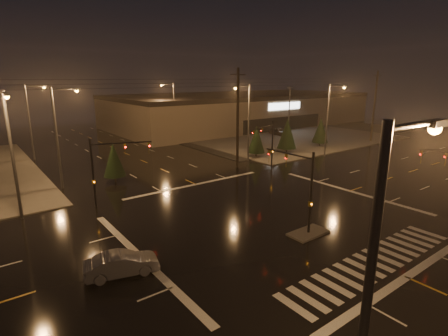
# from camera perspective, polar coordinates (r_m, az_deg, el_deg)

# --- Properties ---
(ground) EXTENTS (140.00, 140.00, 0.00)m
(ground) POSITION_cam_1_polar(r_m,az_deg,el_deg) (28.61, 7.40, -7.89)
(ground) COLOR black
(ground) RESTS_ON ground
(sidewalk_ne) EXTENTS (36.00, 36.00, 0.12)m
(sidewalk_ne) POSITION_cam_1_polar(r_m,az_deg,el_deg) (69.74, 7.99, 5.48)
(sidewalk_ne) COLOR #47443F
(sidewalk_ne) RESTS_ON ground
(median_island) EXTENTS (3.00, 1.60, 0.15)m
(median_island) POSITION_cam_1_polar(r_m,az_deg,el_deg) (26.13, 13.61, -10.27)
(median_island) COLOR #47443F
(median_island) RESTS_ON ground
(crosswalk) EXTENTS (15.00, 2.60, 0.01)m
(crosswalk) POSITION_cam_1_polar(r_m,az_deg,el_deg) (23.69, 23.17, -13.99)
(crosswalk) COLOR beige
(crosswalk) RESTS_ON ground
(stop_bar_near) EXTENTS (16.00, 0.50, 0.01)m
(stop_bar_near) POSITION_cam_1_polar(r_m,az_deg,el_deg) (22.94, 27.62, -15.50)
(stop_bar_near) COLOR beige
(stop_bar_near) RESTS_ON ground
(stop_bar_far) EXTENTS (16.00, 0.50, 0.01)m
(stop_bar_far) POSITION_cam_1_polar(r_m,az_deg,el_deg) (36.78, -4.61, -2.67)
(stop_bar_far) COLOR beige
(stop_bar_far) RESTS_ON ground
(parking_lot) EXTENTS (50.00, 24.00, 0.08)m
(parking_lot) POSITION_cam_1_polar(r_m,az_deg,el_deg) (72.00, 11.96, 5.58)
(parking_lot) COLOR black
(parking_lot) RESTS_ON ground
(retail_building) EXTENTS (60.20, 28.30, 7.20)m
(retail_building) POSITION_cam_1_polar(r_m,az_deg,el_deg) (84.40, 2.80, 9.74)
(retail_building) COLOR #695E4B
(retail_building) RESTS_ON ground
(signal_mast_median) EXTENTS (0.25, 4.59, 6.00)m
(signal_mast_median) POSITION_cam_1_polar(r_m,az_deg,el_deg) (25.40, 12.49, -2.06)
(signal_mast_median) COLOR black
(signal_mast_median) RESTS_ON ground
(signal_mast_ne) EXTENTS (4.84, 1.86, 6.00)m
(signal_mast_ne) POSITION_cam_1_polar(r_m,az_deg,el_deg) (40.97, 7.27, 4.49)
(signal_mast_ne) COLOR black
(signal_mast_ne) RESTS_ON ground
(signal_mast_nw) EXTENTS (4.84, 1.86, 6.00)m
(signal_mast_nw) POSITION_cam_1_polar(r_m,az_deg,el_deg) (31.15, -18.79, 0.64)
(signal_mast_nw) COLOR black
(signal_mast_nw) RESTS_ON ground
(streetlight_0) EXTENTS (2.77, 0.32, 10.00)m
(streetlight_0) POSITION_cam_1_polar(r_m,az_deg,el_deg) (9.78, 23.42, -17.89)
(streetlight_0) COLOR #38383A
(streetlight_0) RESTS_ON ground
(streetlight_1) EXTENTS (2.77, 0.32, 10.00)m
(streetlight_1) POSITION_cam_1_polar(r_m,az_deg,el_deg) (37.88, -25.27, 5.48)
(streetlight_1) COLOR #38383A
(streetlight_1) RESTS_ON ground
(streetlight_2) EXTENTS (2.77, 0.32, 10.00)m
(streetlight_2) POSITION_cam_1_polar(r_m,az_deg,el_deg) (53.56, -28.93, 7.33)
(streetlight_2) COLOR #38383A
(streetlight_2) RESTS_ON ground
(streetlight_3) EXTENTS (2.77, 0.32, 10.00)m
(streetlight_3) POSITION_cam_1_polar(r_m,az_deg,el_deg) (46.11, 3.77, 8.21)
(streetlight_3) COLOR #38383A
(streetlight_3) RESTS_ON ground
(streetlight_4) EXTENTS (2.77, 0.32, 10.00)m
(streetlight_4) POSITION_cam_1_polar(r_m,az_deg,el_deg) (62.59, -8.39, 9.75)
(streetlight_4) COLOR #38383A
(streetlight_4) RESTS_ON ground
(streetlight_5) EXTENTS (0.32, 2.77, 10.00)m
(streetlight_5) POSITION_cam_1_polar(r_m,az_deg,el_deg) (30.51, -31.36, 2.87)
(streetlight_5) COLOR #38383A
(streetlight_5) RESTS_ON ground
(streetlight_6) EXTENTS (0.32, 2.77, 10.00)m
(streetlight_6) POSITION_cam_1_polar(r_m,az_deg,el_deg) (50.76, 16.82, 8.20)
(streetlight_6) COLOR #38383A
(streetlight_6) RESTS_ON ground
(utility_pole_1) EXTENTS (2.20, 0.32, 12.00)m
(utility_pole_1) POSITION_cam_1_polar(r_m,az_deg,el_deg) (42.52, 2.25, 8.14)
(utility_pole_1) COLOR black
(utility_pole_1) RESTS_ON ground
(utility_pole_2) EXTENTS (2.20, 0.32, 12.00)m
(utility_pole_2) POSITION_cam_1_polar(r_m,az_deg,el_deg) (65.63, 23.33, 9.24)
(utility_pole_2) COLOR black
(utility_pole_2) RESTS_ON ground
(conifer_0) EXTENTS (2.39, 2.39, 4.44)m
(conifer_0) POSITION_cam_1_polar(r_m,az_deg,el_deg) (48.86, 5.32, 4.70)
(conifer_0) COLOR black
(conifer_0) RESTS_ON ground
(conifer_1) EXTENTS (2.81, 2.81, 5.10)m
(conifer_1) POSITION_cam_1_polar(r_m,az_deg,el_deg) (52.52, 10.27, 5.58)
(conifer_1) COLOR black
(conifer_1) RESTS_ON ground
(conifer_2) EXTENTS (2.54, 2.54, 4.67)m
(conifer_2) POSITION_cam_1_polar(r_m,az_deg,el_deg) (58.53, 15.50, 5.98)
(conifer_2) COLOR black
(conifer_2) RESTS_ON ground
(conifer_3) EXTENTS (2.29, 2.29, 4.27)m
(conifer_3) POSITION_cam_1_polar(r_m,az_deg,el_deg) (38.58, -17.55, 1.31)
(conifer_3) COLOR black
(conifer_3) RESTS_ON ground
(car_parked) EXTENTS (2.41, 4.80, 1.57)m
(car_parked) POSITION_cam_1_polar(r_m,az_deg,el_deg) (68.81, 8.94, 5.94)
(car_parked) COLOR black
(car_parked) RESTS_ON ground
(car_crossing) EXTENTS (4.30, 2.37, 1.34)m
(car_crossing) POSITION_cam_1_polar(r_m,az_deg,el_deg) (21.21, -16.36, -14.80)
(car_crossing) COLOR slate
(car_crossing) RESTS_ON ground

